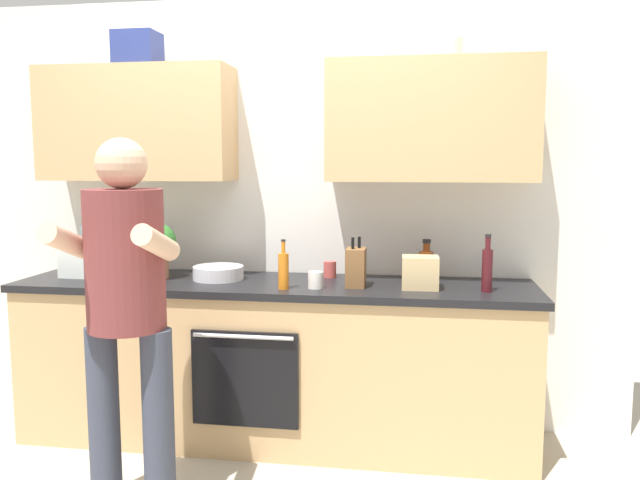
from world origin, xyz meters
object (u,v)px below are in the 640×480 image
object	(u,v)px
grocery_bag_bread	(420,272)
bottle_vinegar	(426,264)
cup_coffee	(315,280)
cup_tea	(132,268)
knife_block	(356,267)
bottle_hotsauce	(142,254)
mixing_bowl	(218,273)
bottle_wine	(487,268)
person_standing	(126,295)
potted_herb	(157,246)
bottle_water	(86,246)
cup_ceramic	(330,269)
bottle_juice	(283,270)
grocery_bag_produce	(79,263)

from	to	relation	value
grocery_bag_bread	bottle_vinegar	bearing A→B (deg)	81.92
cup_coffee	cup_tea	distance (m)	1.12
knife_block	bottle_hotsauce	bearing A→B (deg)	169.85
bottle_vinegar	cup_coffee	distance (m)	0.65
bottle_hotsauce	mixing_bowl	bearing A→B (deg)	-15.37
bottle_wine	cup_coffee	distance (m)	0.88
knife_block	person_standing	bearing A→B (deg)	-142.11
grocery_bag_bread	potted_herb	bearing A→B (deg)	177.42
bottle_wine	bottle_hotsauce	world-z (taller)	bottle_wine
bottle_hotsauce	cup_tea	distance (m)	0.14
bottle_hotsauce	bottle_water	size ratio (longest dim) A/B	0.82
cup_tea	potted_herb	xyz separation A→B (m)	(0.18, -0.05, 0.14)
bottle_water	mixing_bowl	bearing A→B (deg)	-11.03
potted_herb	cup_ceramic	bearing A→B (deg)	10.74
person_standing	bottle_wine	distance (m)	1.75
bottle_hotsauce	bottle_juice	size ratio (longest dim) A/B	1.07
bottle_hotsauce	bottle_vinegar	xyz separation A→B (m)	(1.67, -0.00, -0.02)
person_standing	cup_coffee	world-z (taller)	person_standing
bottle_wine	cup_coffee	size ratio (longest dim) A/B	3.37
person_standing	knife_block	distance (m)	1.19
mixing_bowl	bottle_juice	bearing A→B (deg)	-26.95
bottle_juice	knife_block	distance (m)	0.38
grocery_bag_produce	bottle_wine	bearing A→B (deg)	-2.09
bottle_vinegar	bottle_water	bearing A→B (deg)	179.00
bottle_vinegar	bottle_water	size ratio (longest dim) A/B	0.69
bottle_hotsauce	cup_coffee	distance (m)	1.15
cup_ceramic	grocery_bag_bread	size ratio (longest dim) A/B	0.50
potted_herb	grocery_bag_produce	size ratio (longest dim) A/B	1.74
mixing_bowl	potted_herb	world-z (taller)	potted_herb
knife_block	grocery_bag_bread	size ratio (longest dim) A/B	1.41
person_standing	cup_tea	bearing A→B (deg)	113.83
cup_ceramic	knife_block	xyz separation A→B (m)	(0.17, -0.25, 0.06)
bottle_wine	cup_tea	xyz separation A→B (m)	(-1.98, 0.15, -0.07)
bottle_wine	grocery_bag_bread	world-z (taller)	bottle_wine
cup_ceramic	cup_coffee	bearing A→B (deg)	-95.29
cup_ceramic	knife_block	world-z (taller)	knife_block
cup_tea	bottle_water	bearing A→B (deg)	157.28
bottle_juice	knife_block	bearing A→B (deg)	18.71
bottle_juice	bottle_vinegar	bearing A→B (deg)	25.67
bottle_wine	bottle_juice	bearing A→B (deg)	-175.21
person_standing	grocery_bag_produce	world-z (taller)	person_standing
bottle_wine	mixing_bowl	size ratio (longest dim) A/B	1.04
cup_coffee	cup_tea	xyz separation A→B (m)	(-1.11, 0.19, 0.01)
person_standing	knife_block	xyz separation A→B (m)	(0.94, 0.73, 0.03)
mixing_bowl	knife_block	size ratio (longest dim) A/B	1.08
cup_tea	knife_block	xyz separation A→B (m)	(1.31, -0.11, 0.05)
potted_herb	grocery_bag_produce	bearing A→B (deg)	-177.79
bottle_water	cup_coffee	size ratio (longest dim) A/B	3.85
grocery_bag_produce	grocery_bag_bread	size ratio (longest dim) A/B	0.97
bottle_juice	grocery_bag_produce	xyz separation A→B (m)	(-1.24, 0.17, -0.02)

